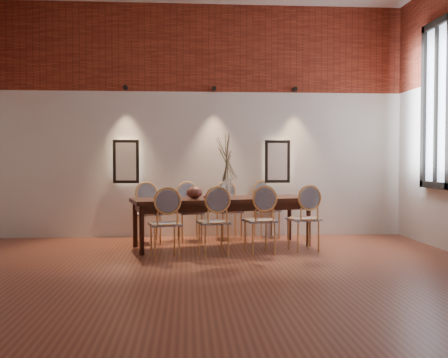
{
  "coord_description": "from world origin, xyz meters",
  "views": [
    {
      "loc": [
        -0.26,
        -5.57,
        1.31
      ],
      "look_at": [
        0.27,
        1.97,
        1.05
      ],
      "focal_mm": 42.0,
      "sensor_mm": 36.0,
      "label": 1
    }
  ],
  "objects": [
    {
      "name": "dining_table",
      "position": [
        0.27,
        2.37,
        0.38
      ],
      "size": [
        2.84,
        1.46,
        0.75
      ],
      "primitive_type": "cube",
      "rotation": [
        0.0,
        0.0,
        0.23
      ],
      "color": "#33150D",
      "rests_on": "floor"
    },
    {
      "name": "chair_near_d",
      "position": [
        1.42,
        1.9,
        0.47
      ],
      "size": [
        0.53,
        0.53,
        0.94
      ],
      "primitive_type": null,
      "rotation": [
        0.0,
        0.0,
        0.23
      ],
      "color": "#E0A55F",
      "rests_on": "floor"
    },
    {
      "name": "book",
      "position": [
        0.13,
        2.32,
        0.77
      ],
      "size": [
        0.29,
        0.23,
        0.03
      ],
      "primitive_type": "cube",
      "rotation": [
        0.0,
        0.0,
        0.23
      ],
      "color": "#95276F",
      "rests_on": "dining_table"
    },
    {
      "name": "chair_near_b",
      "position": [
        0.1,
        1.59,
        0.47
      ],
      "size": [
        0.53,
        0.53,
        0.94
      ],
      "primitive_type": null,
      "rotation": [
        0.0,
        0.0,
        0.23
      ],
      "color": "#E0A55F",
      "rests_on": "floor"
    },
    {
      "name": "vase",
      "position": [
        0.34,
        2.38,
        0.9
      ],
      "size": [
        0.14,
        0.14,
        0.3
      ],
      "primitive_type": "cylinder",
      "color": "silver",
      "rests_on": "dining_table"
    },
    {
      "name": "spot_fixture_right",
      "position": [
        1.6,
        3.42,
        2.55
      ],
      "size": [
        0.08,
        0.1,
        0.08
      ],
      "primitive_type": "cylinder",
      "rotation": [
        1.57,
        0.0,
        0.0
      ],
      "color": "black",
      "rests_on": "wall_back"
    },
    {
      "name": "brick_band_back",
      "position": [
        0.0,
        3.48,
        3.25
      ],
      "size": [
        7.0,
        0.02,
        1.5
      ],
      "primitive_type": "cube",
      "color": "maroon",
      "rests_on": "ground"
    },
    {
      "name": "chair_far_b",
      "position": [
        -0.22,
        2.99,
        0.47
      ],
      "size": [
        0.53,
        0.53,
        0.94
      ],
      "primitive_type": null,
      "rotation": [
        0.0,
        0.0,
        3.37
      ],
      "color": "#E0A55F",
      "rests_on": "floor"
    },
    {
      "name": "niche_right",
      "position": [
        1.3,
        3.45,
        1.3
      ],
      "size": [
        0.36,
        0.06,
        0.66
      ],
      "primitive_type": "cube",
      "color": "#FFEAC6",
      "rests_on": "wall_back"
    },
    {
      "name": "chair_near_a",
      "position": [
        -0.56,
        1.44,
        0.47
      ],
      "size": [
        0.53,
        0.53,
        0.94
      ],
      "primitive_type": null,
      "rotation": [
        0.0,
        0.0,
        0.23
      ],
      "color": "#E0A55F",
      "rests_on": "floor"
    },
    {
      "name": "niche_left",
      "position": [
        -1.3,
        3.45,
        1.3
      ],
      "size": [
        0.36,
        0.06,
        0.66
      ],
      "primitive_type": "cube",
      "color": "#FFEAC6",
      "rests_on": "wall_back"
    },
    {
      "name": "window_frame",
      "position": [
        3.44,
        2.0,
        2.15
      ],
      "size": [
        0.08,
        0.9,
        2.5
      ],
      "primitive_type": "cube",
      "color": "black",
      "rests_on": "wall_right"
    },
    {
      "name": "window_glass",
      "position": [
        3.46,
        2.0,
        2.15
      ],
      "size": [
        0.02,
        0.78,
        2.38
      ],
      "primitive_type": "cube",
      "color": "silver",
      "rests_on": "wall_right"
    },
    {
      "name": "floor",
      "position": [
        0.0,
        0.0,
        -0.01
      ],
      "size": [
        7.0,
        7.0,
        0.02
      ],
      "primitive_type": "cube",
      "color": "brown",
      "rests_on": "ground"
    },
    {
      "name": "wall_back",
      "position": [
        0.0,
        3.55,
        2.0
      ],
      "size": [
        7.0,
        0.1,
        4.0
      ],
      "primitive_type": "cube",
      "color": "silver",
      "rests_on": "ground"
    },
    {
      "name": "spot_fixture_mid",
      "position": [
        0.2,
        3.42,
        2.55
      ],
      "size": [
        0.08,
        0.1,
        0.08
      ],
      "primitive_type": "cylinder",
      "rotation": [
        1.57,
        0.0,
        0.0
      ],
      "color": "black",
      "rests_on": "wall_back"
    },
    {
      "name": "window_mullion",
      "position": [
        3.44,
        2.0,
        2.15
      ],
      "size": [
        0.06,
        0.06,
        2.4
      ],
      "primitive_type": "cube",
      "color": "black",
      "rests_on": "wall_right"
    },
    {
      "name": "dried_branches",
      "position": [
        0.34,
        2.38,
        1.35
      ],
      "size": [
        0.5,
        0.5,
        0.7
      ],
      "primitive_type": null,
      "color": "brown",
      "rests_on": "vase"
    },
    {
      "name": "chair_near_c",
      "position": [
        0.76,
        1.75,
        0.47
      ],
      "size": [
        0.53,
        0.53,
        0.94
      ],
      "primitive_type": null,
      "rotation": [
        0.0,
        0.0,
        0.23
      ],
      "color": "#E0A55F",
      "rests_on": "floor"
    },
    {
      "name": "bowl",
      "position": [
        -0.15,
        2.22,
        0.84
      ],
      "size": [
        0.24,
        0.24,
        0.18
      ],
      "primitive_type": "ellipsoid",
      "color": "brown",
      "rests_on": "dining_table"
    },
    {
      "name": "chair_far_a",
      "position": [
        -0.88,
        2.84,
        0.47
      ],
      "size": [
        0.53,
        0.53,
        0.94
      ],
      "primitive_type": null,
      "rotation": [
        0.0,
        0.0,
        3.37
      ],
      "color": "#E0A55F",
      "rests_on": "floor"
    },
    {
      "name": "chair_far_d",
      "position": [
        1.1,
        3.29,
        0.47
      ],
      "size": [
        0.53,
        0.53,
        0.94
      ],
      "primitive_type": null,
      "rotation": [
        0.0,
        0.0,
        3.37
      ],
      "color": "#E0A55F",
      "rests_on": "floor"
    },
    {
      "name": "chair_far_c",
      "position": [
        0.44,
        3.14,
        0.47
      ],
      "size": [
        0.53,
        0.53,
        0.94
      ],
      "primitive_type": null,
      "rotation": [
        0.0,
        0.0,
        3.37
      ],
      "color": "#E0A55F",
      "rests_on": "floor"
    },
    {
      "name": "spot_fixture_left",
      "position": [
        -1.3,
        3.42,
        2.55
      ],
      "size": [
        0.08,
        0.1,
        0.08
      ],
      "primitive_type": "cylinder",
      "rotation": [
        1.57,
        0.0,
        0.0
      ],
      "color": "black",
      "rests_on": "wall_back"
    }
  ]
}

